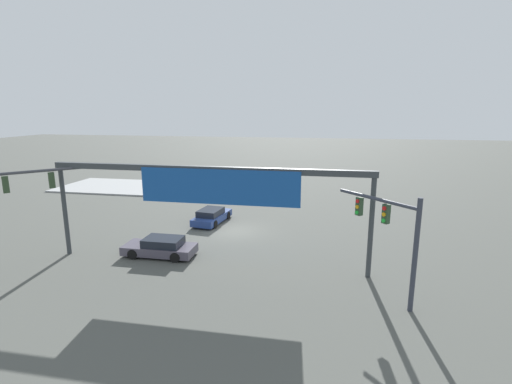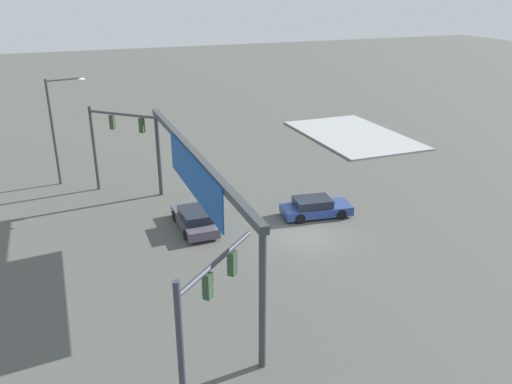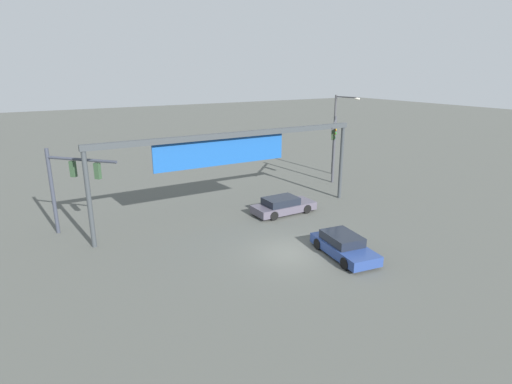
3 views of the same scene
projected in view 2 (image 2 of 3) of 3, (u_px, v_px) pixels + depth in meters
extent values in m
plane|color=#4B4E48|center=(307.00, 235.00, 30.40)|extent=(197.83, 197.83, 0.00)
cube|color=#989A9A|center=(353.00, 135.00, 50.31)|extent=(13.58, 8.48, 0.15)
cylinder|color=#3B3D43|center=(94.00, 149.00, 36.16)|extent=(0.23, 0.23, 6.00)
cylinder|color=#3B3D43|center=(126.00, 115.00, 34.17)|extent=(4.09, 4.34, 0.17)
cube|color=#2C3F27|center=(112.00, 122.00, 34.79)|extent=(0.41, 0.41, 0.95)
cylinder|color=red|center=(113.00, 117.00, 34.82)|extent=(0.18, 0.19, 0.20)
cylinder|color=orange|center=(114.00, 122.00, 34.93)|extent=(0.18, 0.19, 0.20)
cylinder|color=green|center=(114.00, 126.00, 35.04)|extent=(0.18, 0.19, 0.20)
cube|color=#2C3F27|center=(142.00, 125.00, 33.99)|extent=(0.41, 0.41, 0.95)
cylinder|color=red|center=(143.00, 121.00, 34.02)|extent=(0.18, 0.19, 0.20)
cylinder|color=orange|center=(143.00, 125.00, 34.13)|extent=(0.18, 0.19, 0.20)
cylinder|color=green|center=(144.00, 129.00, 34.24)|extent=(0.18, 0.19, 0.20)
cylinder|color=#323642|center=(181.00, 355.00, 16.53)|extent=(0.23, 0.23, 5.42)
cylinder|color=#323642|center=(217.00, 261.00, 17.73)|extent=(3.38, 3.66, 0.17)
cube|color=#2B452C|center=(208.00, 286.00, 17.41)|extent=(0.41, 0.41, 0.95)
cylinder|color=red|center=(203.00, 277.00, 17.37)|extent=(0.18, 0.19, 0.20)
cylinder|color=orange|center=(204.00, 285.00, 17.48)|extent=(0.18, 0.19, 0.20)
cylinder|color=green|center=(204.00, 293.00, 17.59)|extent=(0.18, 0.19, 0.20)
cube|color=#2B452C|center=(232.00, 263.00, 18.84)|extent=(0.41, 0.41, 0.95)
cylinder|color=red|center=(228.00, 255.00, 18.79)|extent=(0.18, 0.19, 0.20)
cylinder|color=orange|center=(228.00, 262.00, 18.90)|extent=(0.18, 0.19, 0.20)
cylinder|color=green|center=(229.00, 269.00, 19.02)|extent=(0.18, 0.19, 0.20)
cylinder|color=#3B3C40|center=(53.00, 133.00, 36.86)|extent=(0.20, 0.20, 7.64)
cylinder|color=#3B3C40|center=(63.00, 80.00, 36.08)|extent=(0.58, 2.32, 0.12)
ellipsoid|color=silver|center=(80.00, 79.00, 36.71)|extent=(0.41, 0.65, 0.20)
cylinder|color=#34393C|center=(262.00, 303.00, 19.01)|extent=(0.28, 0.28, 5.66)
cylinder|color=#34393C|center=(159.00, 156.00, 35.25)|extent=(0.28, 0.28, 5.66)
cube|color=#34393C|center=(192.00, 152.00, 26.01)|extent=(19.19, 0.35, 0.35)
cube|color=#154792|center=(194.00, 176.00, 25.55)|extent=(9.36, 0.08, 2.03)
cube|color=#4B4654|center=(194.00, 221.00, 31.27)|extent=(4.57, 1.87, 0.55)
cube|color=black|center=(195.00, 214.00, 30.84)|extent=(2.38, 1.64, 0.50)
cylinder|color=black|center=(175.00, 216.00, 32.25)|extent=(0.64, 0.22, 0.64)
cylinder|color=black|center=(202.00, 211.00, 32.83)|extent=(0.64, 0.22, 0.64)
cylinder|color=black|center=(186.00, 235.00, 29.80)|extent=(0.64, 0.22, 0.64)
cylinder|color=black|center=(215.00, 230.00, 30.38)|extent=(0.64, 0.22, 0.64)
cube|color=navy|center=(316.00, 209.00, 32.84)|extent=(2.39, 4.55, 0.55)
cube|color=black|center=(313.00, 202.00, 32.59)|extent=(1.90, 2.45, 0.50)
cylinder|color=black|center=(331.00, 204.00, 33.95)|extent=(0.30, 0.66, 0.64)
cylinder|color=black|center=(341.00, 214.00, 32.41)|extent=(0.30, 0.66, 0.64)
cylinder|color=black|center=(292.00, 208.00, 33.36)|extent=(0.30, 0.66, 0.64)
cylinder|color=black|center=(300.00, 219.00, 31.82)|extent=(0.30, 0.66, 0.64)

